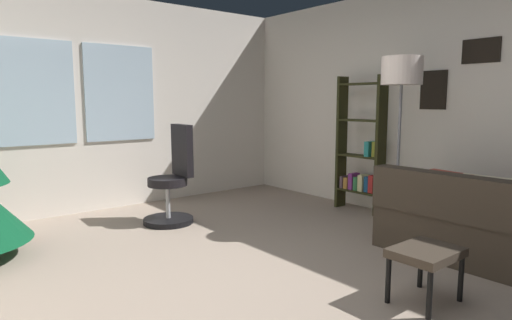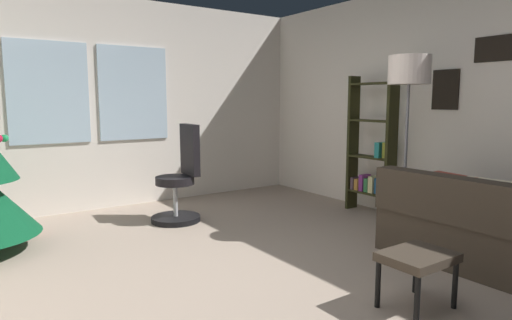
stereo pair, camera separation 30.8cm
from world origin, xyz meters
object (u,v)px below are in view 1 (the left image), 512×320
at_px(footstool, 426,256).
at_px(bookshelf, 361,153).
at_px(office_chair, 173,185).
at_px(floor_lamp, 402,81).
at_px(couch, 509,230).

distance_m(footstool, bookshelf, 2.60).
relative_size(office_chair, floor_lamp, 0.61).
distance_m(couch, office_chair, 3.36).
height_order(office_chair, floor_lamp, floor_lamp).
bearing_deg(office_chair, couch, -61.13).
relative_size(footstool, floor_lamp, 0.26).
bearing_deg(footstool, office_chair, 96.92).
height_order(footstool, floor_lamp, floor_lamp).
bearing_deg(couch, office_chair, 118.87).
bearing_deg(couch, footstool, 178.11).
bearing_deg(footstool, bookshelf, 47.56).
relative_size(couch, bookshelf, 1.08).
relative_size(bookshelf, floor_lamp, 0.93).
xyz_separation_m(footstool, floor_lamp, (1.26, 1.06, 1.25)).
bearing_deg(couch, bookshelf, 76.62).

